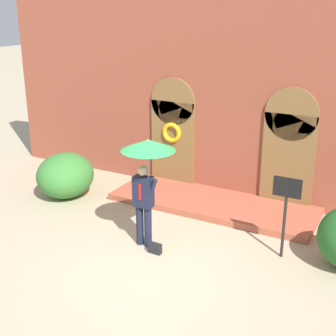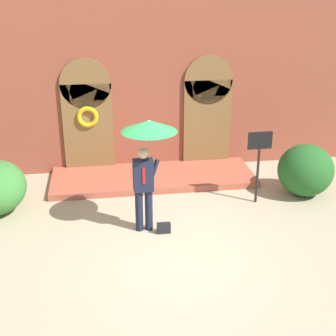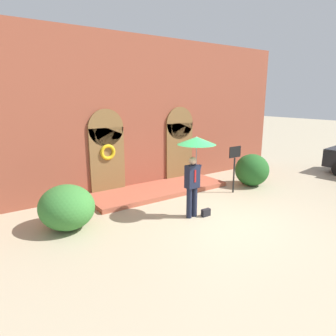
% 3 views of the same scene
% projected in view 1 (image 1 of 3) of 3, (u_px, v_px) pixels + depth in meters
% --- Properties ---
extents(ground_plane, '(80.00, 80.00, 0.00)m').
position_uv_depth(ground_plane, '(152.00, 261.00, 9.39)').
color(ground_plane, tan).
extents(building_facade, '(14.00, 2.30, 5.60)m').
position_uv_depth(building_facade, '(233.00, 95.00, 11.94)').
color(building_facade, brown).
rests_on(building_facade, ground).
extents(person_with_umbrella, '(1.10, 1.10, 2.36)m').
position_uv_depth(person_with_umbrella, '(147.00, 161.00, 9.35)').
color(person_with_umbrella, '#191E33').
rests_on(person_with_umbrella, ground).
extents(handbag, '(0.28, 0.13, 0.22)m').
position_uv_depth(handbag, '(155.00, 248.00, 9.66)').
color(handbag, black).
rests_on(handbag, ground).
extents(sign_post, '(0.56, 0.06, 1.72)m').
position_uv_depth(sign_post, '(286.00, 204.00, 9.19)').
color(sign_post, black).
rests_on(sign_post, ground).
extents(shrub_left, '(1.45, 1.58, 1.19)m').
position_uv_depth(shrub_left, '(65.00, 175.00, 12.36)').
color(shrub_left, '#387A33').
rests_on(shrub_left, ground).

